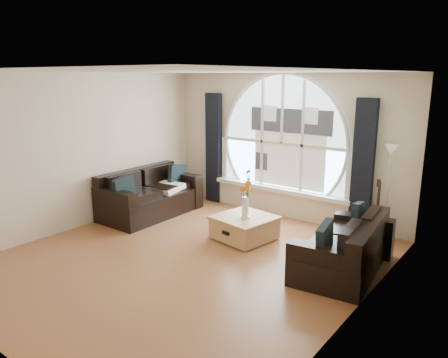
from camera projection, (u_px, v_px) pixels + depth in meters
ground at (187, 259)px, 6.36m from camera, size 5.00×5.50×0.01m
ceiling at (183, 71)px, 5.73m from camera, size 5.00×5.50×0.01m
wall_back at (283, 146)px, 8.17m from camera, size 5.00×0.01×2.70m
wall_left at (80, 152)px, 7.52m from camera, size 0.01×5.50×2.70m
wall_right at (359, 201)px, 4.57m from camera, size 0.01×5.50×2.70m
attic_slope at (338, 105)px, 4.51m from camera, size 0.92×5.50×0.72m
arched_window at (283, 131)px, 8.08m from camera, size 2.60×0.06×2.15m
window_sill at (279, 189)px, 8.29m from camera, size 2.90×0.22×0.08m
window_frame at (282, 131)px, 8.05m from camera, size 2.76×0.08×2.15m
neighbor_house at (289, 139)px, 8.01m from camera, size 1.70×0.02×1.50m
curtain_left at (214, 148)px, 9.07m from camera, size 0.35×0.12×2.30m
curtain_right at (363, 168)px, 7.17m from camera, size 0.35×0.12×2.30m
sofa_left at (151, 195)px, 8.32m from camera, size 1.02×1.98×0.87m
sofa_right at (345, 243)px, 5.91m from camera, size 1.06×1.81×0.77m
coffee_chest at (244, 227)px, 7.10m from camera, size 1.00×1.00×0.43m
throw_blanket at (166, 188)px, 8.44m from camera, size 0.60×0.60×0.10m
vase_flowers at (245, 195)px, 6.92m from camera, size 0.24×0.24×0.70m
floor_lamp at (387, 194)px, 6.86m from camera, size 0.24×0.24×1.60m
guitar at (378, 210)px, 6.96m from camera, size 0.41×0.33×1.06m
potted_plant at (248, 175)px, 8.67m from camera, size 0.16×0.14×0.27m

